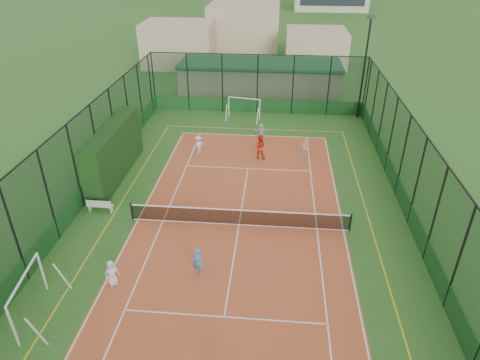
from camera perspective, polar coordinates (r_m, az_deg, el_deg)
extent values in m
plane|color=#2B5C1F|center=(22.89, -0.14, -6.00)|extent=(300.00, 300.00, 0.00)
cube|color=#B75828|center=(22.88, -0.14, -5.99)|extent=(11.17, 23.97, 0.01)
cube|color=black|center=(27.96, -16.42, 3.66)|extent=(1.14, 7.58, 3.32)
imported|color=white|center=(19.78, -16.72, -11.80)|extent=(0.73, 0.69, 1.26)
imported|color=#448BC3|center=(19.54, -5.64, -10.80)|extent=(0.56, 0.43, 1.38)
imported|color=silver|center=(30.23, -5.58, 4.72)|extent=(0.98, 0.95, 1.34)
imported|color=white|center=(30.07, 8.59, 4.22)|extent=(0.74, 0.40, 1.19)
imported|color=silver|center=(32.39, 2.83, 6.51)|extent=(1.23, 0.53, 1.28)
imported|color=red|center=(29.35, 2.65, 4.44)|extent=(0.91, 0.75, 1.71)
sphere|color=#CCE033|center=(23.41, 0.17, -4.95)|extent=(0.07, 0.07, 0.07)
sphere|color=#CCE033|center=(24.31, -6.94, -3.76)|extent=(0.07, 0.07, 0.07)
sphere|color=#CCE033|center=(24.81, -7.59, -3.06)|extent=(0.07, 0.07, 0.07)
sphere|color=#CCE033|center=(23.84, -3.22, -4.31)|extent=(0.07, 0.07, 0.07)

